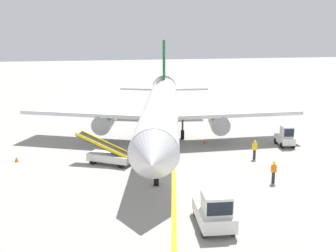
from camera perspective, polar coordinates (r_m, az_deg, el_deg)
The scene contains 10 objects.
ground_plane at distance 30.85m, azimuth 1.72°, elevation -7.51°, with size 300.00×300.00×0.00m, color gray.
taxi_line_yellow at distance 35.61m, azimuth 0.84°, elevation -4.69°, with size 0.30×80.00×0.01m, color yellow.
airliner at distance 40.26m, azimuth -0.98°, elevation 2.37°, with size 27.90×34.90×10.10m.
pushback_tug at distance 23.34m, azimuth 6.63°, elevation -11.87°, with size 2.33×3.81×2.20m.
baggage_tug_near_wing at distance 41.01m, azimuth 16.36°, elevation -1.52°, with size 1.63×2.56×2.10m.
belt_loader_forward_hold at distance 34.41m, azimuth -8.38°, elevation -4.11°, with size 4.83×3.87×2.59m.
ground_crew_marshaller at distance 30.70m, azimuth 14.79°, elevation -6.24°, with size 0.36×0.24×1.70m.
ground_crew_wing_walker at distance 36.10m, azimuth 12.21°, elevation -3.24°, with size 0.36×0.24×1.70m.
safety_cone_nose_left at distance 37.15m, azimuth -20.74°, elevation -4.45°, with size 0.36×0.36×0.44m, color orange.
safety_cone_nose_right at distance 40.61m, azimuth 5.16°, elevation -2.22°, with size 0.36×0.36×0.44m, color orange.
Camera 1 is at (-7.62, -27.91, 10.70)m, focal length 42.87 mm.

